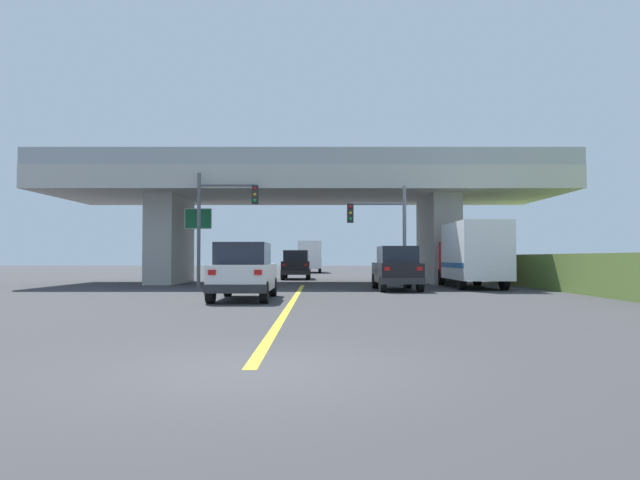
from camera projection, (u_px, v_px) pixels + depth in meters
ground at (303, 283)px, 35.01m from camera, size 160.00×160.00×0.00m
overpass_bridge at (303, 198)px, 35.16m from camera, size 29.19×9.73×7.19m
lane_divider_stripe at (291, 302)px, 20.07m from camera, size 0.20×24.47×0.01m
suv_lead at (243, 271)px, 21.06m from camera, size 2.01×4.78×2.02m
suv_crossing at (396, 268)px, 27.29m from camera, size 1.94×4.41×2.02m
box_truck at (471, 254)px, 29.48m from camera, size 2.33×6.99×3.21m
sedan_oncoming at (295, 265)px, 41.76m from camera, size 1.96×4.68×2.02m
traffic_signal_nearside at (383, 225)px, 29.63m from camera, size 2.96×0.36×5.10m
traffic_signal_farside at (218, 214)px, 29.80m from camera, size 3.09×0.36×5.78m
highway_sign at (197, 227)px, 32.79m from camera, size 1.50×0.17×4.40m
semi_truck_distant at (309, 256)px, 60.74m from camera, size 2.33×7.13×3.17m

